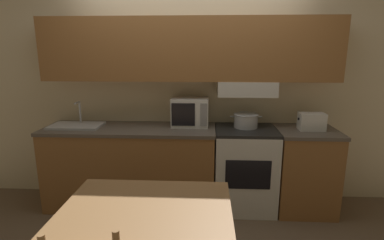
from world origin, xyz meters
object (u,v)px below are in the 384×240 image
toaster (312,121)px  microwave (190,112)px  stove_range (244,169)px  dining_table (146,223)px  sink_basin (76,125)px  cooking_pot (246,120)px

toaster → microwave: bearing=174.9°
stove_range → toaster: size_ratio=3.35×
dining_table → sink_basin: bearing=126.5°
cooking_pot → toaster: (0.68, -0.07, 0.01)m
stove_range → toaster: (0.68, -0.01, 0.55)m
stove_range → dining_table: bearing=-119.2°
cooking_pot → microwave: bearing=176.0°
toaster → sink_basin: bearing=179.9°
microwave → toaster: (1.29, -0.12, -0.06)m
microwave → sink_basin: bearing=-175.0°
cooking_pot → sink_basin: 1.87m
stove_range → sink_basin: 1.93m
stove_range → toaster: bearing=-0.8°
toaster → dining_table: toaster is taller
stove_range → cooking_pot: bearing=88.6°
microwave → cooking_pot: bearing=-4.0°
sink_basin → cooking_pot: bearing=2.0°
microwave → dining_table: microwave is taller
cooking_pot → toaster: toaster is taller
sink_basin → dining_table: sink_basin is taller
stove_range → dining_table: 1.66m
stove_range → dining_table: size_ratio=0.84×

